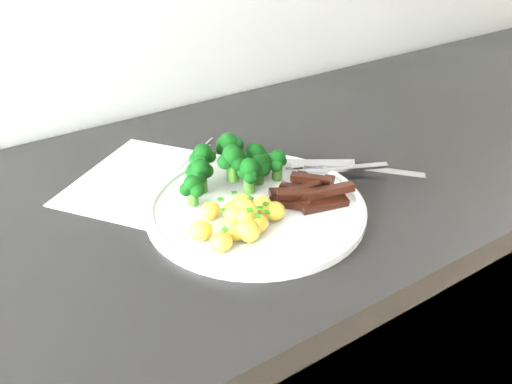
{
  "coord_description": "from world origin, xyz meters",
  "views": [
    {
      "loc": [
        -0.41,
        1.09,
        1.3
      ],
      "look_at": [
        -0.07,
        1.6,
        0.93
      ],
      "focal_mm": 38.53,
      "sensor_mm": 36.0,
      "label": 1
    }
  ],
  "objects_px": {
    "recipe_paper": "(184,188)",
    "knife": "(364,171)",
    "fork": "(328,167)",
    "broccoli": "(232,162)",
    "beef_strips": "(309,193)",
    "plate": "(256,206)",
    "potatoes": "(242,218)"
  },
  "relations": [
    {
      "from": "plate",
      "to": "broccoli",
      "type": "relative_size",
      "value": 1.76
    },
    {
      "from": "knife",
      "to": "potatoes",
      "type": "bearing_deg",
      "value": -173.24
    },
    {
      "from": "recipe_paper",
      "to": "plate",
      "type": "relative_size",
      "value": 1.31
    },
    {
      "from": "plate",
      "to": "potatoes",
      "type": "xyz_separation_m",
      "value": [
        -0.05,
        -0.04,
        0.02
      ]
    },
    {
      "from": "broccoli",
      "to": "knife",
      "type": "relative_size",
      "value": 0.87
    },
    {
      "from": "plate",
      "to": "potatoes",
      "type": "height_order",
      "value": "potatoes"
    },
    {
      "from": "broccoli",
      "to": "potatoes",
      "type": "height_order",
      "value": "broccoli"
    },
    {
      "from": "recipe_paper",
      "to": "broccoli",
      "type": "xyz_separation_m",
      "value": [
        0.06,
        -0.04,
        0.04
      ]
    },
    {
      "from": "plate",
      "to": "potatoes",
      "type": "relative_size",
      "value": 2.31
    },
    {
      "from": "plate",
      "to": "potatoes",
      "type": "distance_m",
      "value": 0.06
    },
    {
      "from": "broccoli",
      "to": "beef_strips",
      "type": "height_order",
      "value": "broccoli"
    },
    {
      "from": "recipe_paper",
      "to": "knife",
      "type": "relative_size",
      "value": 2.0
    },
    {
      "from": "knife",
      "to": "fork",
      "type": "bearing_deg",
      "value": 154.68
    },
    {
      "from": "potatoes",
      "to": "beef_strips",
      "type": "height_order",
      "value": "potatoes"
    },
    {
      "from": "recipe_paper",
      "to": "fork",
      "type": "relative_size",
      "value": 2.44
    },
    {
      "from": "fork",
      "to": "potatoes",
      "type": "bearing_deg",
      "value": -164.35
    },
    {
      "from": "plate",
      "to": "fork",
      "type": "relative_size",
      "value": 1.86
    },
    {
      "from": "plate",
      "to": "knife",
      "type": "bearing_deg",
      "value": -2.76
    },
    {
      "from": "beef_strips",
      "to": "plate",
      "type": "bearing_deg",
      "value": 156.51
    },
    {
      "from": "recipe_paper",
      "to": "broccoli",
      "type": "distance_m",
      "value": 0.08
    },
    {
      "from": "recipe_paper",
      "to": "broccoli",
      "type": "relative_size",
      "value": 2.31
    },
    {
      "from": "beef_strips",
      "to": "knife",
      "type": "xyz_separation_m",
      "value": [
        0.12,
        0.02,
        -0.01
      ]
    },
    {
      "from": "plate",
      "to": "knife",
      "type": "height_order",
      "value": "knife"
    },
    {
      "from": "recipe_paper",
      "to": "knife",
      "type": "distance_m",
      "value": 0.26
    },
    {
      "from": "recipe_paper",
      "to": "potatoes",
      "type": "height_order",
      "value": "potatoes"
    },
    {
      "from": "potatoes",
      "to": "fork",
      "type": "distance_m",
      "value": 0.19
    },
    {
      "from": "potatoes",
      "to": "fork",
      "type": "relative_size",
      "value": 0.81
    },
    {
      "from": "recipe_paper",
      "to": "knife",
      "type": "bearing_deg",
      "value": -25.85
    },
    {
      "from": "potatoes",
      "to": "knife",
      "type": "distance_m",
      "value": 0.23
    },
    {
      "from": "plate",
      "to": "broccoli",
      "type": "height_order",
      "value": "broccoli"
    },
    {
      "from": "fork",
      "to": "knife",
      "type": "height_order",
      "value": "fork"
    },
    {
      "from": "recipe_paper",
      "to": "knife",
      "type": "xyz_separation_m",
      "value": [
        0.24,
        -0.11,
        0.01
      ]
    }
  ]
}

